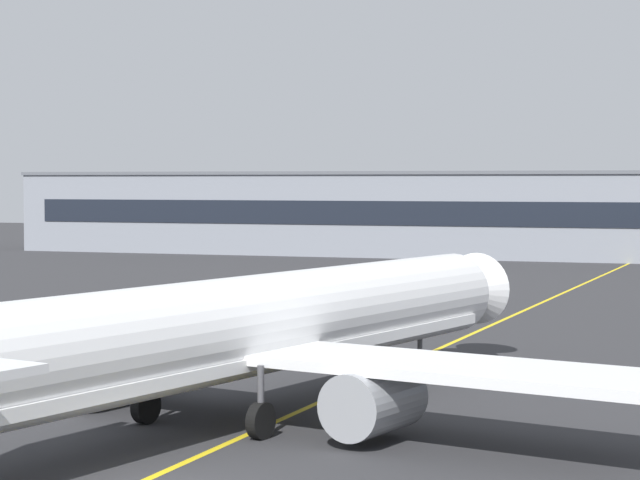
# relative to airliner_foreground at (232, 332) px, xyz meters

# --- Properties ---
(taxiway_centreline) EXTENTS (6.39, 179.91, 0.01)m
(taxiway_centreline) POSITION_rel_airliner_foreground_xyz_m (2.10, 20.25, -3.37)
(taxiway_centreline) COLOR yellow
(taxiway_centreline) RESTS_ON ground
(airliner_foreground) EXTENTS (32.25, 41.04, 11.65)m
(airliner_foreground) POSITION_rel_airliner_foreground_xyz_m (0.00, 0.00, 0.00)
(airliner_foreground) COLOR white
(airliner_foreground) RESTS_ON ground
(safety_cone_by_nose_gear) EXTENTS (0.44, 0.44, 0.55)m
(safety_cone_by_nose_gear) POSITION_rel_airliner_foreground_xyz_m (-0.03, 15.53, -3.11)
(safety_cone_by_nose_gear) COLOR orange
(safety_cone_by_nose_gear) RESTS_ON ground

